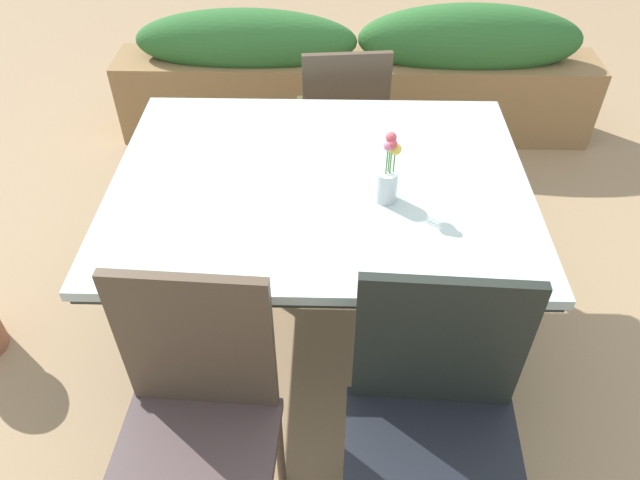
{
  "coord_description": "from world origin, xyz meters",
  "views": [
    {
      "loc": [
        0.02,
        -1.77,
        2.03
      ],
      "look_at": [
        -0.02,
        -0.05,
        0.47
      ],
      "focal_mm": 33.64,
      "sensor_mm": 36.0,
      "label": 1
    }
  ],
  "objects_px": {
    "dining_table": "(320,191)",
    "chair_near_right": "(435,426)",
    "chair_far_side": "(342,115)",
    "planter_box": "(358,76)",
    "chair_near_left": "(195,421)",
    "flower_vase": "(388,177)"
  },
  "relations": [
    {
      "from": "dining_table",
      "to": "chair_near_left",
      "type": "bearing_deg",
      "value": -111.32
    },
    {
      "from": "chair_near_left",
      "to": "planter_box",
      "type": "xyz_separation_m",
      "value": [
        0.52,
        2.38,
        -0.17
      ]
    },
    {
      "from": "planter_box",
      "to": "chair_far_side",
      "type": "bearing_deg",
      "value": -98.23
    },
    {
      "from": "chair_far_side",
      "to": "chair_near_left",
      "type": "height_order",
      "value": "chair_near_left"
    },
    {
      "from": "chair_near_left",
      "to": "planter_box",
      "type": "distance_m",
      "value": 2.44
    },
    {
      "from": "planter_box",
      "to": "chair_near_left",
      "type": "bearing_deg",
      "value": -102.27
    },
    {
      "from": "chair_near_left",
      "to": "flower_vase",
      "type": "distance_m",
      "value": 0.97
    },
    {
      "from": "chair_near_left",
      "to": "flower_vase",
      "type": "height_order",
      "value": "flower_vase"
    },
    {
      "from": "dining_table",
      "to": "chair_far_side",
      "type": "height_order",
      "value": "chair_far_side"
    },
    {
      "from": "chair_far_side",
      "to": "flower_vase",
      "type": "xyz_separation_m",
      "value": [
        0.14,
        -0.97,
        0.34
      ]
    },
    {
      "from": "chair_near_right",
      "to": "flower_vase",
      "type": "distance_m",
      "value": 0.8
    },
    {
      "from": "chair_near_right",
      "to": "dining_table",
      "type": "bearing_deg",
      "value": -65.2
    },
    {
      "from": "planter_box",
      "to": "chair_near_right",
      "type": "bearing_deg",
      "value": -86.46
    },
    {
      "from": "dining_table",
      "to": "chair_far_side",
      "type": "bearing_deg",
      "value": 83.95
    },
    {
      "from": "flower_vase",
      "to": "dining_table",
      "type": "bearing_deg",
      "value": 153.98
    },
    {
      "from": "chair_far_side",
      "to": "flower_vase",
      "type": "relative_size",
      "value": 3.4
    },
    {
      "from": "chair_far_side",
      "to": "planter_box",
      "type": "relative_size",
      "value": 0.32
    },
    {
      "from": "dining_table",
      "to": "planter_box",
      "type": "xyz_separation_m",
      "value": [
        0.19,
        1.54,
        -0.33
      ]
    },
    {
      "from": "flower_vase",
      "to": "planter_box",
      "type": "height_order",
      "value": "flower_vase"
    },
    {
      "from": "chair_far_side",
      "to": "planter_box",
      "type": "xyz_separation_m",
      "value": [
        0.1,
        0.69,
        -0.14
      ]
    },
    {
      "from": "dining_table",
      "to": "chair_near_right",
      "type": "xyz_separation_m",
      "value": [
        0.34,
        -0.84,
        -0.17
      ]
    },
    {
      "from": "chair_far_side",
      "to": "planter_box",
      "type": "distance_m",
      "value": 0.71
    }
  ]
}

